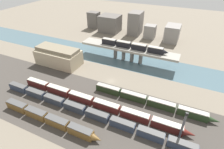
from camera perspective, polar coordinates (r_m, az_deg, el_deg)
ground_plane at (r=98.43m, az=-0.28°, el=-2.16°), size 400.00×400.00×0.00m
railbed_yard at (r=82.44m, az=-7.43°, el=-11.08°), size 280.00×42.00×0.01m
river_water at (r=119.11m, az=5.06°, el=4.62°), size 320.00×23.73×0.01m
bridge at (r=115.51m, az=5.25°, el=8.01°), size 64.39×9.41×9.41m
train_on_bridge at (r=113.17m, az=6.88°, el=9.26°), size 43.74×3.20×3.76m
train_yard_near at (r=79.63m, az=-19.86°, el=-13.43°), size 48.09×3.15×3.89m
train_yard_mid at (r=78.60m, az=-7.72°, el=-12.09°), size 95.31×2.95×3.57m
train_yard_far at (r=82.35m, az=-5.16°, el=-9.15°), size 84.87×3.00×3.80m
train_yard_outer at (r=84.62m, az=12.23°, el=-8.54°), size 57.62×2.76×3.80m
warehouse_building at (r=117.26m, az=-17.05°, el=5.71°), size 28.24×13.82×11.47m
signal_tower at (r=71.28m, az=22.11°, el=-15.32°), size 1.00×0.85×13.47m
city_block_far_left at (r=178.39m, az=-5.94°, el=17.28°), size 10.54×8.07×15.21m
city_block_left at (r=167.66m, az=-0.68°, el=16.30°), size 17.96×15.59×14.84m
city_block_center at (r=162.13m, az=7.69°, el=16.26°), size 10.35×14.38×19.47m
city_block_right at (r=156.07m, az=12.26°, el=13.50°), size 9.11×8.14×11.22m
city_block_far_right at (r=154.45m, az=19.04°, el=12.60°), size 11.22×15.12×13.10m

